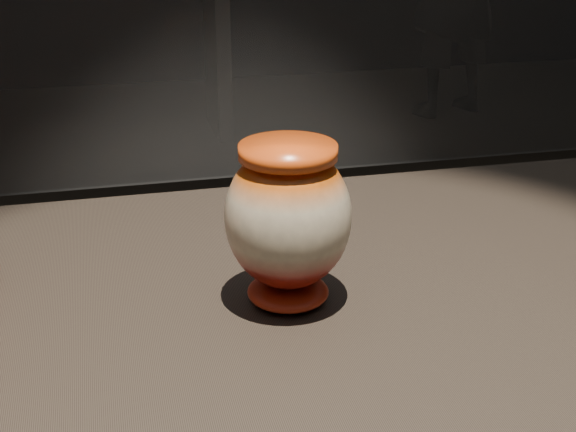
# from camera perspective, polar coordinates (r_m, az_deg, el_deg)

# --- Properties ---
(main_vase) EXTENTS (0.16, 0.16, 0.20)m
(main_vase) POSITION_cam_1_polar(r_m,az_deg,el_deg) (0.92, 0.00, -0.20)
(main_vase) COLOR maroon
(main_vase) RESTS_ON display_plinth
(back_shelf) EXTENTS (2.00, 0.60, 0.90)m
(back_shelf) POSITION_cam_1_polar(r_m,az_deg,el_deg) (4.60, -15.94, 12.86)
(back_shelf) COLOR black
(back_shelf) RESTS_ON ground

